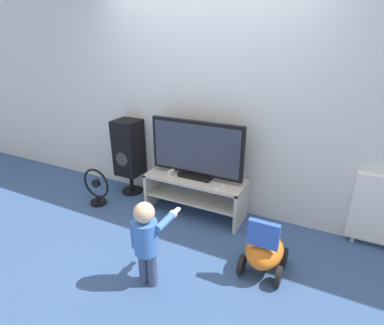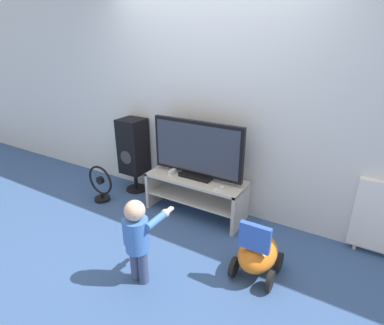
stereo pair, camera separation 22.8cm
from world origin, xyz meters
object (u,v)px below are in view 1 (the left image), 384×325
object	(u,v)px
ride_on_toy	(264,250)
game_console	(173,171)
remote_primary	(220,188)
floor_fan	(97,188)
television	(196,150)
speaker_tower	(129,149)
radiator	(383,211)
child	(147,237)

from	to	relation	value
ride_on_toy	game_console	bearing A→B (deg)	154.96
game_console	remote_primary	xyz separation A→B (m)	(0.65, -0.12, -0.01)
remote_primary	floor_fan	world-z (taller)	remote_primary
television	speaker_tower	distance (m)	1.02
television	game_console	distance (m)	0.42
game_console	radiator	xyz separation A→B (m)	(2.17, 0.25, -0.08)
speaker_tower	floor_fan	distance (m)	0.63
ride_on_toy	speaker_tower	bearing A→B (deg)	160.37
television	floor_fan	size ratio (longest dim) A/B	2.29
television	ride_on_toy	xyz separation A→B (m)	(0.97, -0.62, -0.57)
game_console	ride_on_toy	xyz separation A→B (m)	(1.26, -0.59, -0.27)
game_console	floor_fan	distance (m)	1.00
child	speaker_tower	distance (m)	1.72
speaker_tower	game_console	bearing A→B (deg)	-9.22
game_console	child	distance (m)	1.24
radiator	remote_primary	bearing A→B (deg)	-166.57
remote_primary	ride_on_toy	xyz separation A→B (m)	(0.61, -0.47, -0.26)
radiator	child	bearing A→B (deg)	-141.10
game_console	remote_primary	world-z (taller)	game_console
child	ride_on_toy	bearing A→B (deg)	34.69
ride_on_toy	radiator	bearing A→B (deg)	42.31
remote_primary	radiator	bearing A→B (deg)	13.43
television	radiator	xyz separation A→B (m)	(1.88, 0.21, -0.38)
radiator	speaker_tower	bearing A→B (deg)	-177.41
television	child	size ratio (longest dim) A/B	1.42
remote_primary	child	xyz separation A→B (m)	(-0.22, -1.04, -0.02)
remote_primary	floor_fan	xyz separation A→B (m)	(-1.54, -0.22, -0.26)
floor_fan	game_console	bearing A→B (deg)	20.92
remote_primary	radiator	size ratio (longest dim) A/B	0.18
remote_primary	floor_fan	bearing A→B (deg)	-171.73
child	speaker_tower	xyz separation A→B (m)	(-1.15, 1.28, 0.16)
child	radiator	distance (m)	2.24
floor_fan	ride_on_toy	distance (m)	2.17
remote_primary	speaker_tower	world-z (taller)	speaker_tower
child	ride_on_toy	xyz separation A→B (m)	(0.83, 0.57, -0.24)
remote_primary	television	bearing A→B (deg)	156.46
speaker_tower	television	bearing A→B (deg)	-4.47
television	speaker_tower	size ratio (longest dim) A/B	1.10
game_console	radiator	world-z (taller)	radiator
television	game_console	size ratio (longest dim) A/B	6.12
television	remote_primary	bearing A→B (deg)	-23.54
game_console	speaker_tower	bearing A→B (deg)	170.78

